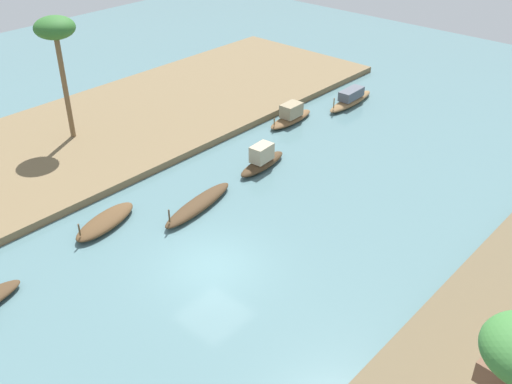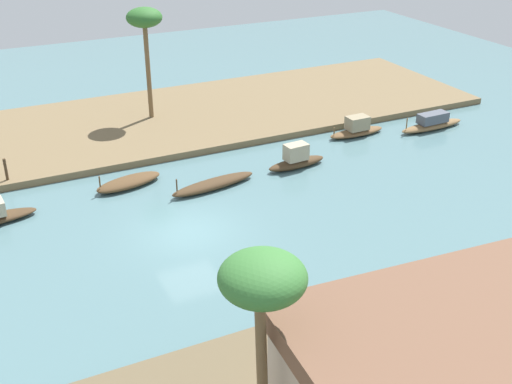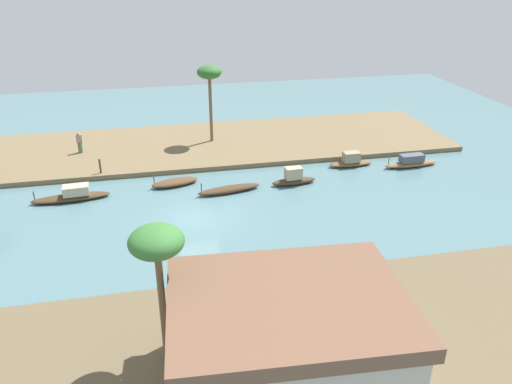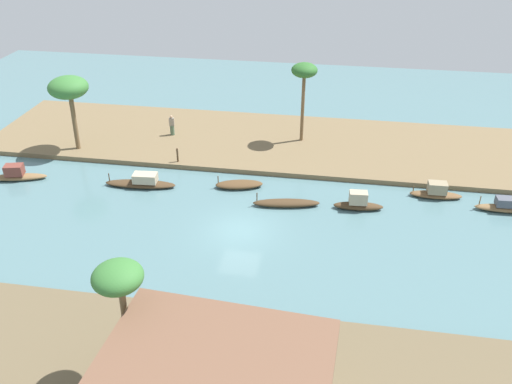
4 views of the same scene
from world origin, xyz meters
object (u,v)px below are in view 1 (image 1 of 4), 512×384
(sampan_foreground, at_px, (198,204))
(sampan_near_left_bank, at_px, (291,116))
(sampan_downstream_large, at_px, (105,221))
(palm_tree_left_near, at_px, (55,33))
(sampan_open_hull, at_px, (262,160))
(sampan_with_red_awning, at_px, (351,99))

(sampan_foreground, distance_m, sampan_near_left_bank, 10.40)
(sampan_downstream_large, xyz_separation_m, palm_tree_left_near, (-3.71, -7.94, 5.78))
(sampan_downstream_large, bearing_deg, sampan_near_left_bank, 170.61)
(sampan_foreground, xyz_separation_m, sampan_downstream_large, (3.59, -1.96, 0.01))
(sampan_downstream_large, xyz_separation_m, sampan_open_hull, (-8.32, 1.59, 0.23))
(sampan_foreground, height_order, sampan_open_hull, sampan_open_hull)
(sampan_near_left_bank, relative_size, sampan_downstream_large, 1.00)
(sampan_with_red_awning, height_order, palm_tree_left_near, palm_tree_left_near)
(sampan_with_red_awning, bearing_deg, sampan_foreground, 4.61)
(sampan_near_left_bank, bearing_deg, sampan_with_red_awning, 165.20)
(sampan_foreground, distance_m, palm_tree_left_near, 11.47)
(sampan_near_left_bank, xyz_separation_m, sampan_open_hull, (5.29, 2.41, 0.06))
(sampan_near_left_bank, xyz_separation_m, palm_tree_left_near, (9.90, -7.12, 5.61))
(palm_tree_left_near, bearing_deg, sampan_downstream_large, 64.97)
(palm_tree_left_near, bearing_deg, sampan_open_hull, 115.81)
(sampan_open_hull, bearing_deg, sampan_downstream_large, -14.94)
(palm_tree_left_near, bearing_deg, sampan_with_red_awning, 150.34)
(sampan_with_red_awning, distance_m, sampan_open_hull, 9.91)
(sampan_with_red_awning, xyz_separation_m, palm_tree_left_near, (14.43, -8.22, 5.64))
(palm_tree_left_near, bearing_deg, sampan_foreground, 89.32)
(sampan_downstream_large, height_order, palm_tree_left_near, palm_tree_left_near)
(sampan_near_left_bank, height_order, sampan_open_hull, sampan_open_hull)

